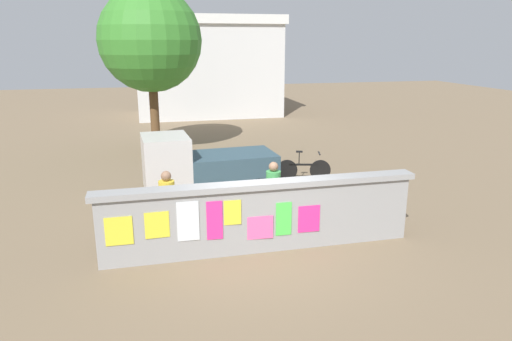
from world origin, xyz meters
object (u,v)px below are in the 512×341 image
object	(u,v)px
motorcycle	(329,200)
bicycle_far	(304,169)
auto_rickshaw_truck	(203,168)
tree_roadside	(150,40)
person_walking	(167,199)
person_bystander	(273,189)

from	to	relation	value
motorcycle	bicycle_far	bearing A→B (deg)	81.74
auto_rickshaw_truck	tree_roadside	size ratio (longest dim) A/B	0.59
motorcycle	bicycle_far	distance (m)	3.28
tree_roadside	bicycle_far	bearing A→B (deg)	-48.08
auto_rickshaw_truck	bicycle_far	bearing A→B (deg)	17.66
person_walking	tree_roadside	bearing A→B (deg)	89.84
auto_rickshaw_truck	person_walking	distance (m)	2.94
person_walking	motorcycle	bearing A→B (deg)	7.61
person_bystander	tree_roadside	bearing A→B (deg)	105.79
auto_rickshaw_truck	bicycle_far	xyz separation A→B (m)	(3.31, 1.06, -0.54)
auto_rickshaw_truck	person_walking	size ratio (longest dim) A/B	2.27
tree_roadside	auto_rickshaw_truck	bearing A→B (deg)	-79.62
person_walking	tree_roadside	xyz separation A→B (m)	(0.02, 8.68, 3.31)
person_bystander	tree_roadside	distance (m)	9.41
person_bystander	auto_rickshaw_truck	bearing A→B (deg)	117.39
motorcycle	bicycle_far	world-z (taller)	bicycle_far
motorcycle	bicycle_far	size ratio (longest dim) A/B	1.13
motorcycle	person_walking	size ratio (longest dim) A/B	1.16
auto_rickshaw_truck	tree_roadside	world-z (taller)	tree_roadside
person_bystander	motorcycle	bearing A→B (deg)	12.10
motorcycle	auto_rickshaw_truck	bearing A→B (deg)	142.39
auto_rickshaw_truck	person_bystander	distance (m)	2.84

